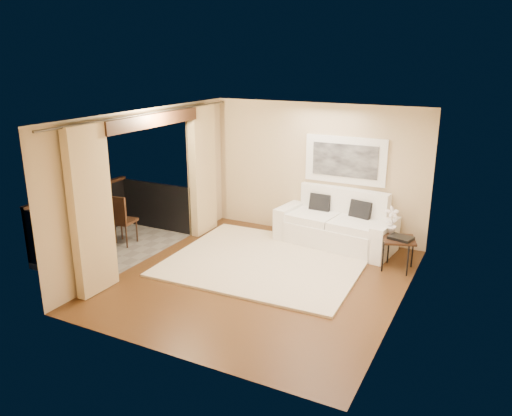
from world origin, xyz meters
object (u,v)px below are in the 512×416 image
Objects in this scene: balcony_chair_far at (119,217)px; balcony_chair_near at (75,221)px; orchid at (392,220)px; side_table at (399,242)px; ice_bucket at (89,197)px; bistro_table at (92,209)px; sofa at (337,226)px.

balcony_chair_far is 0.81m from balcony_chair_near.
orchid reaches higher than balcony_chair_near.
side_table is 0.63× the size of balcony_chair_near.
balcony_chair_near is 0.65m from ice_bucket.
bistro_table is (-5.53, -1.53, 0.23)m from side_table.
balcony_chair_near is (-5.38, -2.12, -0.21)m from orchid.
sofa reaches higher than orchid.
bistro_table is (-5.35, -1.71, -0.08)m from orchid.
sofa is 2.31× the size of balcony_chair_far.
balcony_chair_far is (-4.88, -1.48, -0.23)m from orchid.
balcony_chair_far is at bearing 26.15° from bistro_table.
ice_bucket is (-5.72, -1.40, 0.41)m from side_table.
sofa is 4.76× the size of orchid.
orchid is 5.79m from balcony_chair_near.
sofa is at bearing -159.18° from balcony_chair_far.
balcony_chair_far reaches higher than side_table.
ice_bucket is (-0.16, 0.54, 0.31)m from balcony_chair_near.
balcony_chair_far is (0.47, 0.23, -0.15)m from bistro_table.
bistro_table is 0.80× the size of balcony_chair_far.
sofa is 4.89m from ice_bucket.
ice_bucket is (-4.40, -2.07, 0.54)m from sofa.
sofa reaches higher than balcony_chair_far.
balcony_chair_near is (-0.50, -0.64, 0.02)m from balcony_chair_far.
side_table is 1.34× the size of orchid.
side_table is 5.89m from balcony_chair_near.
balcony_chair_far is at bearing -165.56° from side_table.
balcony_chair_far is at bearing -145.20° from sofa.
bistro_table is 4.10× the size of ice_bucket.
balcony_chair_far reaches higher than bistro_table.
ice_bucket is at bearing -164.15° from orchid.
bistro_table is 0.54m from balcony_chair_far.
balcony_chair_far is at bearing 8.18° from ice_bucket.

